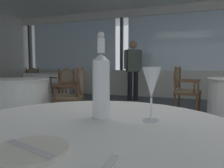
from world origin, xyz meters
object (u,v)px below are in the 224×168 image
Objects in this scene: dining_chair_3_1 at (34,79)px; dining_chair_3_0 at (64,83)px; dining_chair_0_0 at (183,87)px; dining_chair_1_0 at (74,91)px; wine_glass at (152,83)px; side_plate at (29,151)px; diner_person_0 at (133,67)px; water_bottle at (101,83)px.

dining_chair_3_0 is at bearing -0.00° from dining_chair_3_1.
dining_chair_3_0 is (-2.85, 0.15, -0.02)m from dining_chair_0_0.
dining_chair_1_0 is 3.95m from dining_chair_3_1.
wine_glass reaches higher than dining_chair_1_0.
dining_chair_3_0 is (-2.49, 4.06, -0.22)m from side_plate.
diner_person_0 is at bearing 146.05° from dining_chair_0_0.
wine_glass is at bearing 107.20° from dining_chair_1_0.
dining_chair_3_0 is 2.16m from dining_chair_3_1.
dining_chair_3_1 is (-1.87, 1.09, -0.01)m from dining_chair_3_0.
water_bottle is 2.63m from dining_chair_1_0.
side_plate is 0.21× the size of dining_chair_3_0.
dining_chair_3_0 is (-2.53, 3.68, -0.36)m from water_bottle.
dining_chair_3_0 is at bearing -82.53° from diner_person_0.
dining_chair_3_1 is at bearing -59.71° from dining_chair_1_0.
diner_person_0 is (-1.00, 5.27, 0.19)m from side_plate.
diner_person_0 is (-1.04, 4.89, 0.05)m from water_bottle.
side_plate is at bearing -95.53° from water_bottle.
diner_person_0 is at bearing 104.33° from wine_glass.
water_bottle reaches higher than dining_chair_3_1.
dining_chair_1_0 is at bearing -39.12° from diner_person_0.
diner_person_0 reaches higher than dining_chair_3_1.
dining_chair_3_1 is at bearing 134.11° from wine_glass.
wine_glass is at bearing -17.21° from diner_person_0.
dining_chair_3_0 is at bearing -172.00° from dining_chair_0_0.
wine_glass reaches higher than dining_chair_3_0.
dining_chair_1_0 is at bearing 122.50° from water_bottle.
water_bottle is 0.20m from wine_glass.
dining_chair_3_1 is at bearing -0.00° from dining_chair_3_0.
wine_glass is 5.03m from diner_person_0.
diner_person_0 is (0.36, 2.69, 0.40)m from dining_chair_1_0.
dining_chair_3_1 reaches higher than side_plate.
side_plate is at bearing -20.75° from diner_person_0.
dining_chair_0_0 is at bearing -161.27° from dining_chair_1_0.
dining_chair_0_0 is (0.11, 3.51, -0.34)m from wine_glass.
water_bottle is 0.38× the size of dining_chair_3_0.
dining_chair_1_0 is (-1.60, 2.18, -0.35)m from wine_glass.
dining_chair_1_0 reaches higher than side_plate.
dining_chair_0_0 reaches higher than dining_chair_3_0.
wine_glass is 3.53m from dining_chair_0_0.
dining_chair_1_0 is 2.74m from diner_person_0.
dining_chair_3_1 reaches higher than dining_chair_3_0.
dining_chair_3_1 is at bearing 176.32° from dining_chair_0_0.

